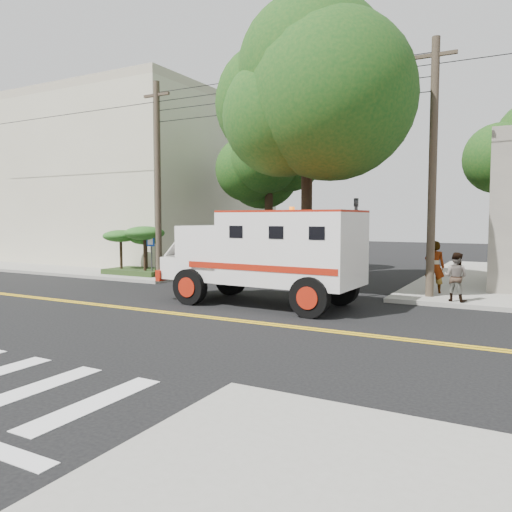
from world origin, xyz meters
The scene contains 13 objects.
ground centered at (0.00, 0.00, 0.00)m, with size 100.00×100.00×0.00m, color black.
sidewalk_nw centered at (-13.50, 13.50, 0.07)m, with size 17.00×17.00×0.15m, color gray.
building_left centered at (-15.50, 15.00, 5.15)m, with size 16.00×14.00×10.00m, color #B8B297.
utility_pole_left centered at (-5.60, 6.00, 4.50)m, with size 0.28×0.28×9.00m, color #382D23.
utility_pole_right centered at (6.30, 6.20, 4.50)m, with size 0.28×0.28×9.00m, color #382D23.
tree_main centered at (1.94, 6.21, 7.20)m, with size 6.08×5.70×9.85m.
tree_left centered at (-2.68, 11.79, 5.73)m, with size 4.48×4.20×7.70m.
traffic_signal centered at (3.80, 5.60, 2.23)m, with size 0.15×0.18×3.60m.
accessibility_sign centered at (-6.20, 6.17, 1.37)m, with size 0.45×0.10×2.02m.
palm_planter centered at (-7.44, 6.62, 1.65)m, with size 3.52×2.63×2.36m.
armored_truck centered at (1.74, 2.65, 1.78)m, with size 6.96×3.01×3.13m.
pedestrian_a centered at (6.31, 7.13, 1.11)m, with size 0.70×0.46×1.91m, color gray.
pedestrian_b centered at (7.23, 5.50, 0.96)m, with size 0.78×0.61×1.61m, color gray.
Camera 1 is at (9.23, -11.93, 2.88)m, focal length 35.00 mm.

